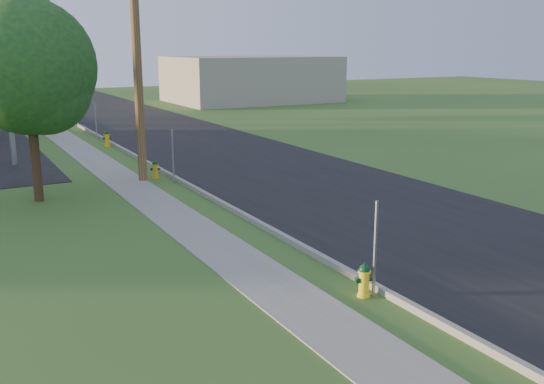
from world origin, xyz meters
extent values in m
cube|color=black|center=(4.50, 10.00, 0.01)|extent=(8.00, 120.00, 0.02)
cube|color=gray|center=(0.50, 10.00, 0.07)|extent=(0.15, 120.00, 0.15)
cube|color=gray|center=(-1.25, 10.00, 0.01)|extent=(1.50, 120.00, 0.03)
cylinder|color=brown|center=(-0.60, 17.00, 4.90)|extent=(0.32, 0.32, 9.80)
cylinder|color=brown|center=(-0.60, 35.00, 4.75)|extent=(0.49, 0.32, 9.50)
cube|color=gray|center=(0.25, 4.20, 1.00)|extent=(0.05, 0.04, 2.00)
cube|color=gray|center=(0.25, 16.00, 1.00)|extent=(0.05, 0.04, 2.00)
cube|color=gray|center=(0.25, 28.20, 1.00)|extent=(0.05, 0.04, 2.00)
cylinder|color=gray|center=(-4.50, 22.50, 2.50)|extent=(0.24, 0.24, 5.00)
cube|color=silver|center=(-4.50, 22.50, 5.80)|extent=(0.30, 2.00, 2.00)
cube|color=gray|center=(18.00, 45.00, 2.00)|extent=(14.00, 10.00, 4.00)
cylinder|color=#382716|center=(-4.48, 15.65, 1.66)|extent=(0.30, 0.30, 3.31)
sphere|color=#18421D|center=(-4.48, 15.65, 4.30)|extent=(4.24, 4.24, 4.24)
sphere|color=#18421D|center=(-4.08, 15.35, 3.64)|extent=(2.91, 2.91, 2.91)
cylinder|color=yellow|center=(0.10, 4.32, 0.03)|extent=(0.27, 0.27, 0.06)
cylinder|color=yellow|center=(0.10, 4.32, 0.29)|extent=(0.21, 0.21, 0.57)
cylinder|color=yellow|center=(0.10, 4.32, 0.53)|extent=(0.27, 0.27, 0.04)
sphere|color=#093C1D|center=(0.10, 4.32, 0.57)|extent=(0.22, 0.22, 0.22)
cylinder|color=#093C1D|center=(0.10, 4.32, 0.68)|extent=(0.05, 0.05, 0.06)
cylinder|color=#093C1D|center=(0.06, 4.19, 0.36)|extent=(0.13, 0.14, 0.10)
cylinder|color=#093C1D|center=(-0.03, 4.36, 0.36)|extent=(0.12, 0.11, 0.09)
cylinder|color=#093C1D|center=(0.23, 4.28, 0.36)|extent=(0.12, 0.11, 0.09)
cylinder|color=gold|center=(-0.06, 17.19, 0.03)|extent=(0.26, 0.26, 0.06)
cylinder|color=gold|center=(-0.06, 17.19, 0.28)|extent=(0.21, 0.21, 0.57)
cylinder|color=gold|center=(-0.06, 17.19, 0.53)|extent=(0.26, 0.26, 0.04)
sphere|color=#0A341C|center=(-0.06, 17.19, 0.57)|extent=(0.22, 0.22, 0.22)
cylinder|color=#0A341C|center=(-0.06, 17.19, 0.68)|extent=(0.05, 0.05, 0.06)
cylinder|color=#0A341C|center=(-0.11, 17.07, 0.36)|extent=(0.14, 0.14, 0.10)
cylinder|color=#0A341C|center=(-0.18, 17.24, 0.36)|extent=(0.12, 0.11, 0.08)
cylinder|color=#0A341C|center=(0.06, 17.14, 0.36)|extent=(0.12, 0.11, 0.08)
cylinder|color=yellow|center=(0.16, 25.56, 0.03)|extent=(0.31, 0.31, 0.07)
cylinder|color=yellow|center=(0.16, 25.56, 0.33)|extent=(0.24, 0.24, 0.66)
cylinder|color=yellow|center=(0.16, 25.56, 0.62)|extent=(0.31, 0.31, 0.04)
sphere|color=#0A3B17|center=(0.16, 25.56, 0.66)|extent=(0.25, 0.25, 0.25)
cylinder|color=#0A3B17|center=(0.16, 25.56, 0.80)|extent=(0.06, 0.06, 0.07)
cylinder|color=#0A3B17|center=(0.14, 25.41, 0.42)|extent=(0.14, 0.15, 0.12)
cylinder|color=#0A3B17|center=(0.01, 25.58, 0.42)|extent=(0.12, 0.11, 0.10)
cylinder|color=#0A3B17|center=(0.32, 25.54, 0.42)|extent=(0.12, 0.11, 0.10)
camera|label=1|loc=(-6.97, -4.78, 4.92)|focal=40.00mm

